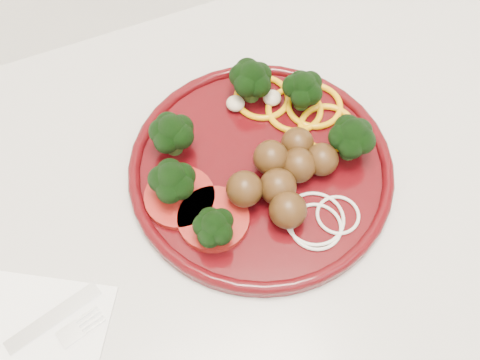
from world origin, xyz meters
name	(u,v)px	position (x,y,z in m)	size (l,w,h in m)	color
counter	(346,276)	(0.00, 1.70, 0.45)	(2.40, 0.60, 0.90)	white
plate	(261,162)	(-0.18, 1.72, 0.92)	(0.30, 0.30, 0.06)	#3C0609
napkin	(14,357)	(-0.48, 1.63, 0.90)	(0.17, 0.17, 0.00)	white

